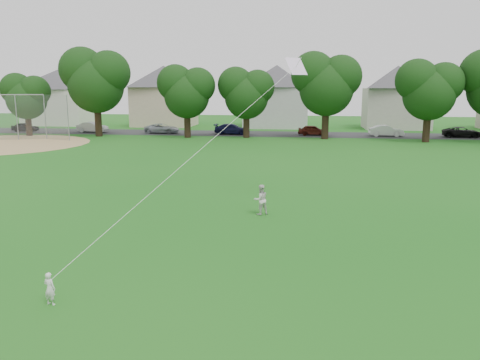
# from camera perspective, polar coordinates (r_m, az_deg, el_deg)

# --- Properties ---
(ground) EXTENTS (160.00, 160.00, 0.00)m
(ground) POSITION_cam_1_polar(r_m,az_deg,el_deg) (15.19, -8.29, -9.82)
(ground) COLOR #155B14
(ground) RESTS_ON ground
(street) EXTENTS (90.00, 7.00, 0.01)m
(street) POSITION_cam_1_polar(r_m,az_deg,el_deg) (56.00, 3.77, 5.63)
(street) COLOR #2D2D30
(street) RESTS_ON ground
(toddler) EXTENTS (0.35, 0.26, 0.87)m
(toddler) POSITION_cam_1_polar(r_m,az_deg,el_deg) (13.03, -22.19, -12.16)
(toddler) COLOR silver
(toddler) RESTS_ON ground
(older_boy) EXTENTS (0.81, 0.76, 1.32)m
(older_boy) POSITION_cam_1_polar(r_m,az_deg,el_deg) (20.22, 2.54, -2.42)
(older_boy) COLOR silver
(older_boy) RESTS_ON ground
(kite) EXTENTS (3.52, 6.46, 14.33)m
(kite) POSITION_cam_1_polar(r_m,az_deg,el_deg) (16.62, -3.89, 4.55)
(kite) COLOR white
(kite) RESTS_ON ground
(baseball_backstop) EXTENTS (10.16, 4.61, 4.70)m
(baseball_backstop) POSITION_cam_1_polar(r_m,az_deg,el_deg) (54.24, -25.71, 6.86)
(baseball_backstop) COLOR gray
(baseball_backstop) RESTS_ON ground
(tree_row) EXTENTS (80.27, 8.79, 10.12)m
(tree_row) POSITION_cam_1_polar(r_m,az_deg,el_deg) (50.00, 8.07, 11.61)
(tree_row) COLOR black
(tree_row) RESTS_ON ground
(parked_cars) EXTENTS (72.25, 2.34, 1.26)m
(parked_cars) POSITION_cam_1_polar(r_m,az_deg,el_deg) (54.80, 8.14, 6.04)
(parked_cars) COLOR black
(parked_cars) RESTS_ON ground
(house_row) EXTENTS (77.26, 13.37, 10.25)m
(house_row) POSITION_cam_1_polar(r_m,az_deg,el_deg) (65.69, 5.01, 10.86)
(house_row) COLOR silver
(house_row) RESTS_ON ground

